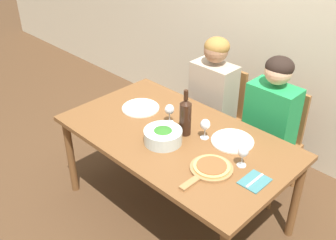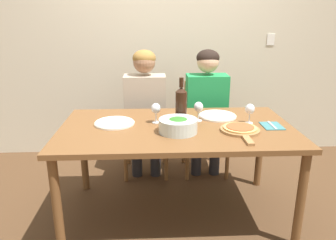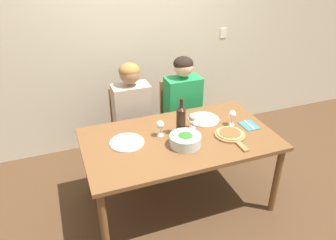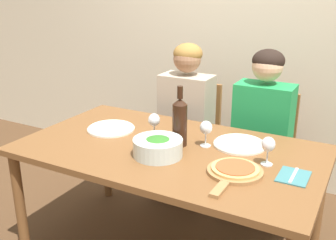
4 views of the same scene
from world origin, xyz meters
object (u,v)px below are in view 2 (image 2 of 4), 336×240
at_px(chair_left, 146,124).
at_px(person_man, 207,102).
at_px(dinner_plate_right, 217,116).
at_px(wine_glass_centre, 198,108).
at_px(broccoli_bowl, 178,125).
at_px(person_woman, 145,103).
at_px(dinner_plate_left, 115,123).
at_px(wine_glass_right, 250,110).
at_px(fork_on_napkin, 272,126).
at_px(pizza_on_board, 240,129).
at_px(wine_bottle, 181,105).
at_px(chair_right, 204,123).
at_px(wine_glass_left, 156,109).

xyz_separation_m(chair_left, person_man, (0.58, -0.11, 0.25)).
relative_size(dinner_plate_right, wine_glass_centre, 1.97).
height_order(broccoli_bowl, wine_glass_centre, wine_glass_centre).
bearing_deg(dinner_plate_right, person_woman, 139.92).
distance_m(person_man, dinner_plate_left, 1.01).
height_order(dinner_plate_left, wine_glass_right, wine_glass_right).
relative_size(dinner_plate_left, wine_glass_centre, 1.97).
bearing_deg(fork_on_napkin, pizza_on_board, -158.50).
relative_size(wine_bottle, wine_glass_centre, 2.30).
distance_m(wine_bottle, pizza_on_board, 0.46).
xyz_separation_m(chair_left, broccoli_bowl, (0.24, -0.94, 0.30)).
xyz_separation_m(pizza_on_board, wine_glass_centre, (-0.26, 0.25, 0.09)).
distance_m(person_woman, broccoli_bowl, 0.87).
relative_size(dinner_plate_left, wine_glass_right, 1.97).
bearing_deg(wine_glass_centre, chair_right, 76.90).
relative_size(dinner_plate_left, wine_glass_left, 1.97).
height_order(person_woman, wine_bottle, person_woman).
xyz_separation_m(chair_right, person_woman, (-0.58, -0.11, 0.25)).
xyz_separation_m(person_woman, person_man, (0.58, 0.00, 0.00)).
height_order(wine_glass_right, wine_glass_centre, same).
xyz_separation_m(chair_right, dinner_plate_left, (-0.79, -0.74, 0.26)).
relative_size(person_man, wine_bottle, 3.48).
xyz_separation_m(wine_bottle, pizza_on_board, (0.40, -0.19, -0.13)).
height_order(person_woman, fork_on_napkin, person_woman).
bearing_deg(person_woman, wine_glass_centre, -54.92).
relative_size(pizza_on_board, fork_on_napkin, 2.29).
distance_m(person_woman, dinner_plate_right, 0.76).
relative_size(chair_right, wine_glass_right, 5.82).
height_order(person_woman, dinner_plate_left, person_woman).
distance_m(broccoli_bowl, dinner_plate_right, 0.49).
distance_m(dinner_plate_right, wine_glass_centre, 0.22).
bearing_deg(fork_on_napkin, wine_glass_right, 154.14).
distance_m(dinner_plate_right, wine_glass_right, 0.28).
bearing_deg(chair_left, wine_bottle, -69.77).
height_order(person_man, wine_bottle, person_man).
distance_m(wine_bottle, dinner_plate_right, 0.37).
bearing_deg(wine_glass_right, wine_glass_left, 175.88).
distance_m(dinner_plate_left, wine_glass_right, 1.01).
bearing_deg(person_man, chair_left, 169.29).
xyz_separation_m(chair_right, wine_bottle, (-0.30, -0.76, 0.40)).
relative_size(pizza_on_board, wine_glass_left, 2.73).
bearing_deg(dinner_plate_right, broccoli_bowl, -135.27).
distance_m(wine_bottle, broccoli_bowl, 0.21).
relative_size(dinner_plate_right, wine_glass_left, 1.97).
bearing_deg(chair_left, pizza_on_board, -54.61).
bearing_deg(broccoli_bowl, person_man, 67.84).
bearing_deg(wine_glass_right, dinner_plate_right, 139.07).
xyz_separation_m(dinner_plate_left, dinner_plate_right, (0.80, 0.14, 0.00)).
bearing_deg(wine_glass_centre, chair_left, 120.65).
distance_m(dinner_plate_right, wine_glass_left, 0.51).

